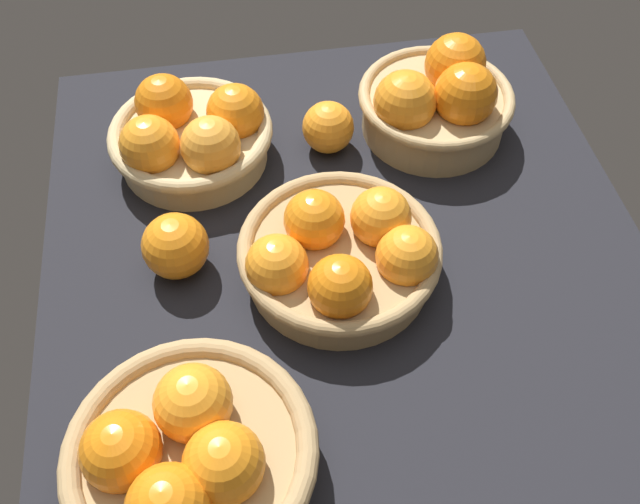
# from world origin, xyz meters

# --- Properties ---
(market_tray) EXTENTS (0.84, 0.72, 0.03)m
(market_tray) POSITION_xyz_m (0.00, 0.00, 0.01)
(market_tray) COLOR black
(market_tray) RESTS_ON ground
(basket_center) EXTENTS (0.23, 0.23, 0.10)m
(basket_center) POSITION_xyz_m (-0.01, 0.01, 0.07)
(basket_center) COLOR tan
(basket_center) RESTS_ON market_tray
(basket_near_right) EXTENTS (0.21, 0.21, 0.12)m
(basket_near_right) POSITION_xyz_m (0.22, -0.16, 0.08)
(basket_near_right) COLOR tan
(basket_near_right) RESTS_ON market_tray
(basket_far_right) EXTENTS (0.21, 0.21, 0.10)m
(basket_far_right) POSITION_xyz_m (0.21, 0.17, 0.07)
(basket_far_right) COLOR tan
(basket_far_right) RESTS_ON market_tray
(basket_far_left) EXTENTS (0.24, 0.24, 0.11)m
(basket_far_left) POSITION_xyz_m (-0.21, 0.20, 0.07)
(basket_far_left) COLOR tan
(basket_far_left) RESTS_ON market_tray
(loose_orange_front_gap) EXTENTS (0.07, 0.07, 0.07)m
(loose_orange_front_gap) POSITION_xyz_m (0.21, -0.01, 0.06)
(loose_orange_front_gap) COLOR orange
(loose_orange_front_gap) RESTS_ON market_tray
(loose_orange_back_gap) EXTENTS (0.08, 0.08, 0.08)m
(loose_orange_back_gap) POSITION_xyz_m (0.04, 0.20, 0.07)
(loose_orange_back_gap) COLOR orange
(loose_orange_back_gap) RESTS_ON market_tray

